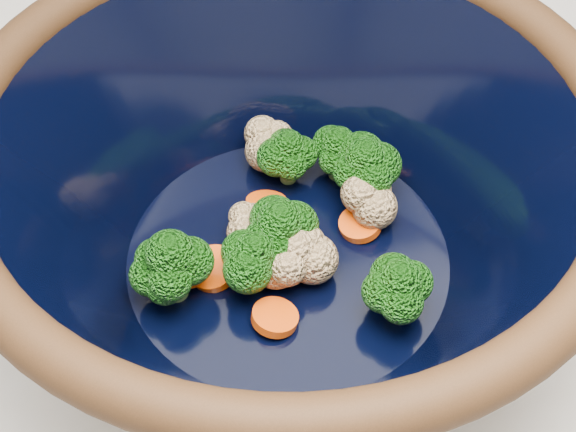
# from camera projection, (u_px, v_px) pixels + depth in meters

# --- Properties ---
(mixing_bowl) EXTENTS (0.44, 0.44, 0.16)m
(mixing_bowl) POSITION_uv_depth(u_px,v_px,m) (288.00, 199.00, 0.47)
(mixing_bowl) COLOR black
(mixing_bowl) RESTS_ON counter
(vegetable_pile) EXTENTS (0.18, 0.18, 0.06)m
(vegetable_pile) POSITION_uv_depth(u_px,v_px,m) (284.00, 225.00, 0.49)
(vegetable_pile) COLOR #608442
(vegetable_pile) RESTS_ON mixing_bowl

